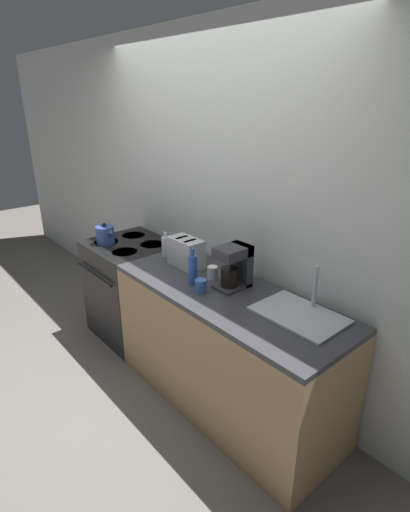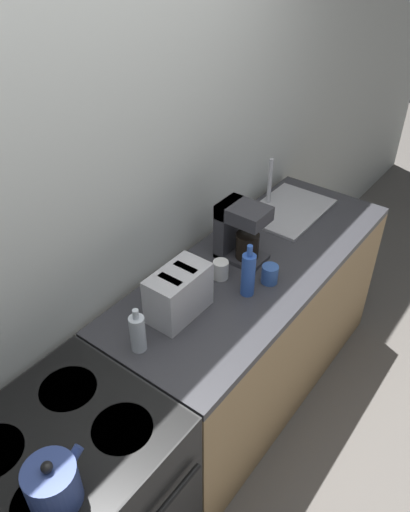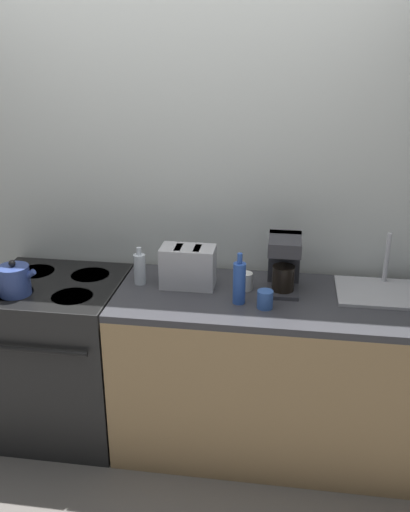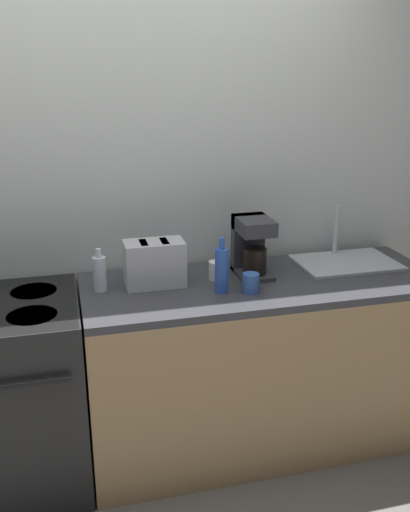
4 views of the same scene
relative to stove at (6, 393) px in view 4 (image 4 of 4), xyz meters
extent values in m
plane|color=slate|center=(0.61, -0.33, -0.46)|extent=(12.00, 12.00, 0.00)
cube|color=silver|center=(0.61, 0.38, 0.84)|extent=(8.00, 0.05, 2.60)
cube|color=black|center=(0.00, 0.00, -0.01)|extent=(0.70, 0.65, 0.89)
cylinder|color=black|center=(0.16, -0.14, 0.43)|extent=(0.21, 0.21, 0.01)
cylinder|color=black|center=(0.16, 0.14, 0.43)|extent=(0.21, 0.21, 0.01)
cube|color=tan|center=(1.23, 0.00, -0.03)|extent=(1.74, 0.66, 0.86)
cube|color=#38383D|center=(1.23, 0.00, 0.42)|extent=(1.74, 0.66, 0.04)
cube|color=#BCBCC1|center=(0.71, 0.07, 0.54)|extent=(0.28, 0.16, 0.21)
cube|color=black|center=(0.67, 0.07, 0.65)|extent=(0.03, 0.11, 0.01)
cube|color=black|center=(0.76, 0.07, 0.65)|extent=(0.03, 0.11, 0.01)
cube|color=#333338|center=(1.20, 0.08, 0.45)|extent=(0.16, 0.23, 0.02)
cube|color=#333338|center=(1.20, 0.17, 0.58)|extent=(0.16, 0.06, 0.29)
cube|color=#333338|center=(1.20, 0.08, 0.69)|extent=(0.16, 0.23, 0.07)
cylinder|color=black|center=(1.20, 0.05, 0.52)|extent=(0.11, 0.11, 0.13)
cube|color=#B7B7BC|center=(1.73, 0.11, 0.44)|extent=(0.51, 0.35, 0.01)
cylinder|color=silver|center=(1.73, 0.25, 0.58)|extent=(0.02, 0.02, 0.28)
cylinder|color=#2D56B7|center=(0.99, -0.09, 0.54)|extent=(0.06, 0.06, 0.21)
cylinder|color=#2D56B7|center=(0.99, -0.09, 0.67)|extent=(0.02, 0.02, 0.05)
cylinder|color=silver|center=(0.46, 0.07, 0.52)|extent=(0.06, 0.06, 0.16)
cylinder|color=silver|center=(0.46, 0.07, 0.62)|extent=(0.02, 0.02, 0.04)
cylinder|color=white|center=(1.01, 0.07, 0.48)|extent=(0.07, 0.07, 0.09)
cylinder|color=#3860B2|center=(1.12, -0.13, 0.48)|extent=(0.08, 0.08, 0.09)
camera|label=1|loc=(2.92, -1.63, 1.64)|focal=28.00mm
camera|label=2|loc=(-0.48, -0.97, 1.89)|focal=35.00mm
camera|label=3|loc=(1.20, -2.60, 1.67)|focal=40.00mm
camera|label=4|loc=(0.32, -2.42, 1.43)|focal=40.00mm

